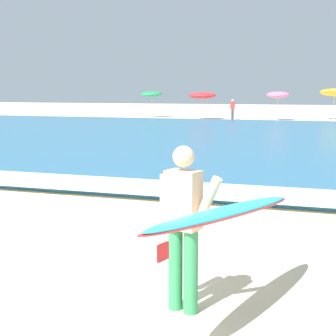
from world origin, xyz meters
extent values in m
cube|color=teal|center=(0.00, 19.39, 0.07)|extent=(120.00, 28.00, 0.14)
cube|color=white|center=(0.00, 5.99, 0.15)|extent=(120.00, 1.80, 0.01)
cylinder|color=#338E56|center=(2.16, 0.31, 0.44)|extent=(0.15, 0.15, 0.88)
cylinder|color=#338E56|center=(2.34, 0.26, 0.44)|extent=(0.15, 0.15, 0.88)
cube|color=beige|center=(2.25, 0.28, 1.18)|extent=(0.39, 0.30, 0.60)
sphere|color=beige|center=(2.25, 0.28, 1.62)|extent=(0.22, 0.22, 0.22)
cylinder|color=beige|center=(2.03, 0.35, 1.13)|extent=(0.10, 0.10, 0.58)
cylinder|color=beige|center=(2.51, 0.23, 1.20)|extent=(0.33, 0.18, 0.51)
ellipsoid|color=#33BCD6|center=(2.74, 0.15, 1.13)|extent=(1.01, 2.69, 0.28)
ellipsoid|color=red|center=(2.74, 0.15, 1.11)|extent=(1.07, 2.80, 0.25)
cube|color=red|center=(2.44, -0.90, 1.01)|extent=(0.06, 0.14, 0.14)
cylinder|color=beige|center=(-11.62, 36.85, 0.95)|extent=(0.05, 0.05, 1.91)
ellipsoid|color=#23844C|center=(-11.62, 36.85, 1.97)|extent=(1.84, 1.88, 0.62)
cylinder|color=beige|center=(-6.78, 35.34, 0.90)|extent=(0.05, 0.05, 1.80)
ellipsoid|color=red|center=(-6.78, 35.34, 1.88)|extent=(2.16, 2.18, 0.62)
cylinder|color=beige|center=(-0.92, 35.65, 0.94)|extent=(0.05, 0.05, 1.88)
ellipsoid|color=pink|center=(-0.92, 35.65, 1.95)|extent=(1.72, 1.75, 0.59)
cylinder|color=beige|center=(3.14, 38.00, 1.02)|extent=(0.05, 0.05, 2.04)
ellipsoid|color=#F4A31E|center=(3.14, 38.00, 2.13)|extent=(2.22, 2.26, 0.75)
cylinder|color=#383842|center=(-4.32, 35.24, 0.42)|extent=(0.20, 0.20, 0.84)
cube|color=red|center=(-4.32, 35.24, 1.11)|extent=(0.32, 0.20, 0.54)
sphere|color=beige|center=(-4.32, 35.24, 1.48)|extent=(0.20, 0.20, 0.20)
camera|label=1|loc=(3.72, -4.60, 2.27)|focal=55.20mm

